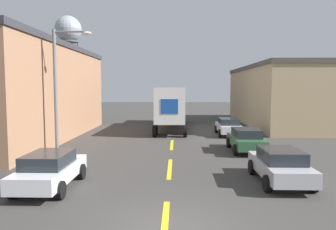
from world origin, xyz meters
TOP-DOWN VIEW (x-y plane):
  - ground_plane at (0.00, 0.00)m, footprint 160.00×160.00m
  - road_centerline at (0.00, 6.83)m, footprint 0.20×17.31m
  - warehouse_left at (-12.14, 15.99)m, footprint 9.09×19.66m
  - warehouse_right at (11.88, 26.54)m, footprint 8.56×19.76m
  - semi_truck at (-0.15, 22.61)m, footprint 2.87×13.22m
  - parked_car_left_near at (-4.64, 3.56)m, footprint 1.94×4.17m
  - parked_car_right_mid at (4.64, 11.28)m, footprint 1.94×4.17m
  - parked_car_right_far at (4.64, 18.17)m, footprint 1.94×4.17m
  - parked_car_right_near at (4.64, 4.57)m, footprint 1.94×4.17m
  - water_tower at (-22.21, 59.50)m, footprint 5.48×5.48m
  - street_lamp at (-6.60, 10.41)m, footprint 2.33×0.32m

SIDE VIEW (x-z plane):
  - ground_plane at x=0.00m, z-range 0.00..0.00m
  - road_centerline at x=0.00m, z-range 0.00..0.01m
  - parked_car_left_near at x=-4.64m, z-range 0.04..1.46m
  - parked_car_right_mid at x=4.64m, z-range 0.04..1.46m
  - parked_car_right_far at x=4.64m, z-range 0.04..1.46m
  - parked_car_right_near at x=4.64m, z-range 0.04..1.46m
  - semi_truck at x=-0.15m, z-range 0.35..4.28m
  - warehouse_right at x=11.88m, z-range 0.01..6.24m
  - warehouse_left at x=-12.14m, z-range 0.01..7.27m
  - street_lamp at x=-6.60m, z-range 0.61..7.97m
  - water_tower at x=-22.21m, z-range 6.32..25.05m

